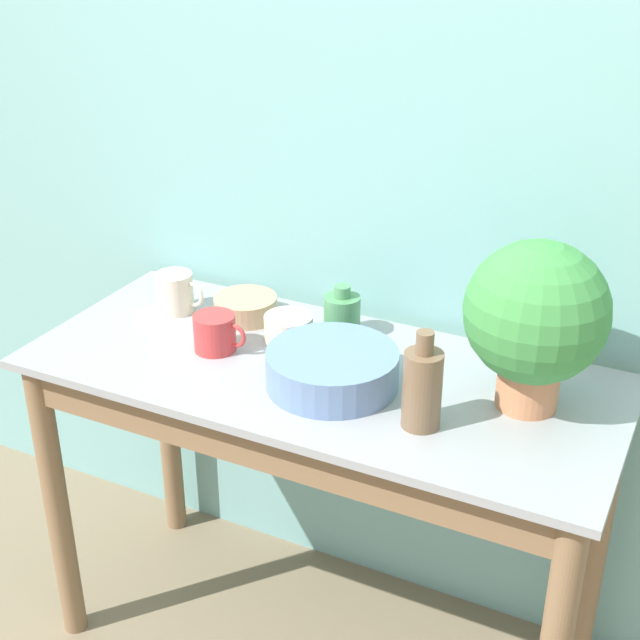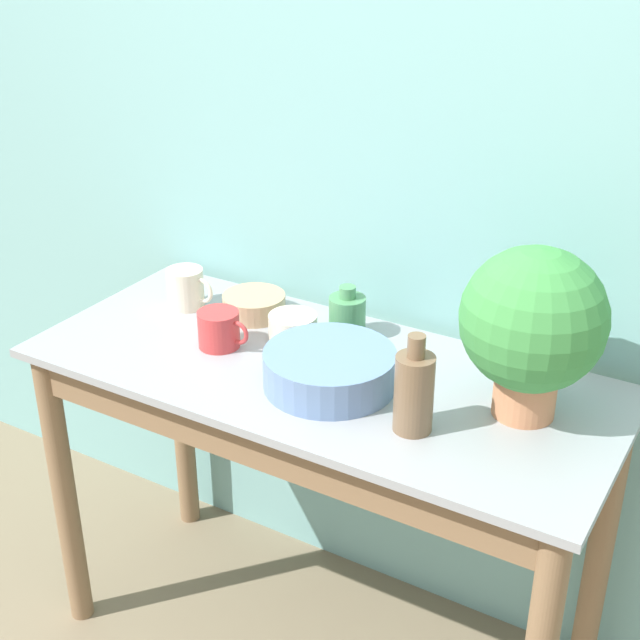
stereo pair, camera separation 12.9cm
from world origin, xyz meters
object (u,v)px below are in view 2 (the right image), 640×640
Objects in this scene: bottle_short at (347,315)px; mug_cream at (186,288)px; bowl_wash_large at (330,369)px; mug_red at (219,329)px; bowl_small_cream at (293,328)px; bottle_tall at (414,391)px; bowl_small_tan at (254,305)px; potted_plant at (533,323)px.

mug_cream is at bearing -171.18° from bottle_short.
bowl_wash_large is 2.24× the size of bottle_short.
bowl_small_cream is at bearing 40.45° from mug_red.
mug_cream is 1.14× the size of bowl_small_cream.
bottle_tall reaches higher than bowl_wash_large.
bottle_short is at bearing 40.89° from mug_red.
mug_cream is 0.18m from bowl_small_tan.
bowl_small_cream is at bearing 153.54° from bottle_tall.
mug_cream is at bearing 162.70° from bowl_wash_large.
bowl_wash_large is 1.82× the size of bowl_small_tan.
bowl_wash_large is 0.24m from bottle_tall.
potted_plant is 0.72m from mug_red.
mug_cream is 0.33m from bowl_small_cream.
potted_plant is 2.73× the size of mug_red.
potted_plant reaches higher than mug_cream.
mug_red is at bearing 170.44° from bottle_tall.
potted_plant is at bearing -3.44° from mug_cream.
mug_cream is at bearing 163.24° from bottle_tall.
bowl_wash_large is (-0.39, -0.10, -0.16)m from potted_plant.
bottle_tall is (-0.17, -0.17, -0.12)m from potted_plant.
bottle_short is at bearing 165.77° from potted_plant.
mug_cream reaches higher than bowl_small_tan.
bottle_short is 0.25m from bowl_small_tan.
bottle_short is 0.13m from bowl_small_cream.
bottle_short reaches higher than mug_cream.
mug_cream is at bearing 176.56° from potted_plant.
bottle_tall is at bearing -43.13° from bottle_short.
potted_plant is at bearing -14.23° from bottle_short.
bottle_tall reaches higher than mug_red.
potted_plant is 0.60m from bowl_small_cream.
bottle_tall is 1.33× the size of bowl_small_tan.
potted_plant is 0.91m from mug_cream.
bowl_wash_large is at bearing 164.48° from bottle_tall.
mug_cream reaches higher than bowl_small_cream.
potted_plant is 3.12× the size of bowl_small_cream.
bowl_small_cream reaches higher than bowl_small_tan.
mug_red is at bearing -33.31° from mug_cream.
mug_cream is 1.00× the size of mug_red.
bottle_short reaches higher than bowl_small_tan.
mug_cream reaches higher than mug_red.
bottle_tall is at bearing -25.52° from bowl_small_tan.
potted_plant is 2.73× the size of mug_cream.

